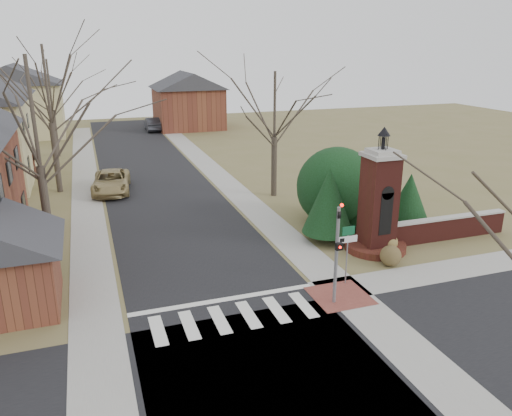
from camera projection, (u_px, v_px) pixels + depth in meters
name	position (u px, v px, depth m)	size (l,w,h in m)	color
ground	(240.00, 328.00, 19.02)	(120.00, 120.00, 0.00)	brown
main_street	(156.00, 183.00, 38.77)	(8.00, 70.00, 0.01)	black
cross_street	(267.00, 374.00, 16.32)	(120.00, 8.00, 0.01)	black
crosswalk_zone	(234.00, 317.00, 19.74)	(8.00, 2.20, 0.02)	silver
stop_bar	(224.00, 300.00, 21.08)	(8.00, 0.35, 0.02)	silver
sidewalk_right_main	(221.00, 178.00, 40.38)	(2.00, 60.00, 0.02)	gray
sidewalk_left	(86.00, 189.00, 37.16)	(2.00, 60.00, 0.02)	gray
curb_apron	(340.00, 296.00, 21.40)	(2.40, 2.40, 0.02)	brown
traffic_signal_pole	(337.00, 245.00, 20.06)	(0.28, 0.41, 4.50)	slate
sign_post	(348.00, 244.00, 21.93)	(0.90, 0.07, 2.75)	slate
brick_gate_monument	(378.00, 210.00, 25.61)	(3.20, 3.20, 6.47)	#521D18
brick_garden_wall	(447.00, 228.00, 27.48)	(7.50, 0.50, 1.30)	#521D18
garage_left	(1.00, 258.00, 19.72)	(4.80, 4.80, 4.29)	brown
house_distant_left	(15.00, 100.00, 57.07)	(10.80, 8.80, 8.53)	tan
house_distant_right	(188.00, 99.00, 63.45)	(8.80, 8.80, 7.30)	brown
evergreen_near	(329.00, 200.00, 26.82)	(2.80, 2.80, 4.10)	#473D33
evergreen_mid	(371.00, 184.00, 28.82)	(3.40, 3.40, 4.70)	#473D33
evergreen_far	(409.00, 197.00, 28.76)	(2.40, 2.40, 3.30)	#473D33
evergreen_mass	(337.00, 184.00, 29.59)	(4.80, 4.80, 4.80)	black
bare_tree_0	(32.00, 105.00, 22.53)	(8.05, 8.05, 11.15)	#473D33
bare_tree_1	(46.00, 79.00, 34.10)	(8.40, 8.40, 11.64)	#473D33
bare_tree_2	(49.00, 81.00, 45.93)	(7.35, 7.35, 10.19)	#473D33
bare_tree_3	(275.00, 100.00, 33.62)	(7.00, 7.00, 9.70)	#473D33
pickup_truck	(111.00, 182.00, 36.28)	(2.56, 5.54, 1.54)	#9F8B57
distant_car	(153.00, 124.00, 62.20)	(1.75, 5.01, 1.65)	#35363D
dry_shrub_left	(391.00, 256.00, 24.22)	(1.03, 1.03, 1.03)	brown
dry_shrub_right	(389.00, 242.00, 25.96)	(0.93, 0.93, 0.93)	olive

